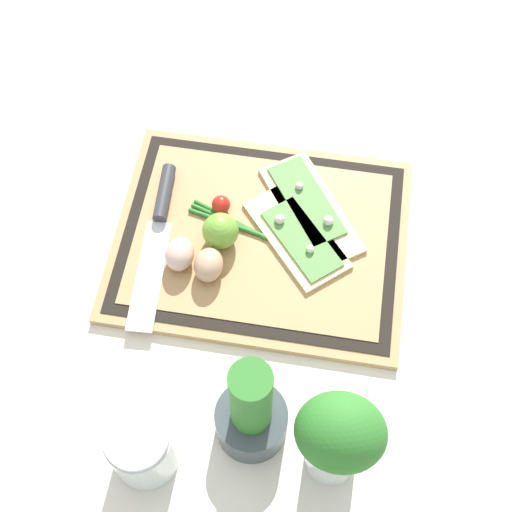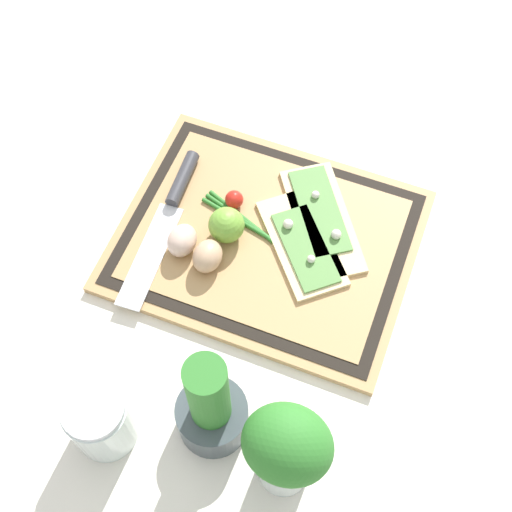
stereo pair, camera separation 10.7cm
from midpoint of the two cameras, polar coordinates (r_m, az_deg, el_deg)
ground_plane at (r=1.12m, az=3.56°, el=0.82°), size 6.00×6.00×0.00m
cutting_board at (r=1.11m, az=3.58°, el=1.02°), size 0.45×0.36×0.02m
pizza_slice_near at (r=1.13m, az=8.00°, el=2.79°), size 0.19×0.22×0.02m
pizza_slice_far at (r=1.10m, az=6.50°, el=0.71°), size 0.19×0.20×0.02m
knife at (r=1.13m, az=-4.02°, el=4.10°), size 0.05×0.29×0.02m
egg_brown at (r=1.06m, az=-1.05°, el=-0.27°), size 0.04×0.05×0.04m
egg_pink at (r=1.08m, az=-3.13°, el=1.00°), size 0.04×0.05×0.04m
lime at (r=1.08m, az=0.43°, el=2.24°), size 0.06×0.06×0.06m
cherry_tomato_red at (r=1.12m, az=0.96°, el=4.31°), size 0.03×0.03×0.03m
scallion_bunch at (r=1.10m, az=3.37°, el=1.22°), size 0.24×0.10×0.01m
herb_pot at (r=0.94m, az=-0.31°, el=-12.42°), size 0.10×0.10×0.21m
sauce_jar at (r=0.97m, az=-9.14°, el=-13.27°), size 0.09×0.09×0.11m
herb_glass at (r=0.89m, az=6.02°, el=-15.56°), size 0.11×0.10×0.18m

